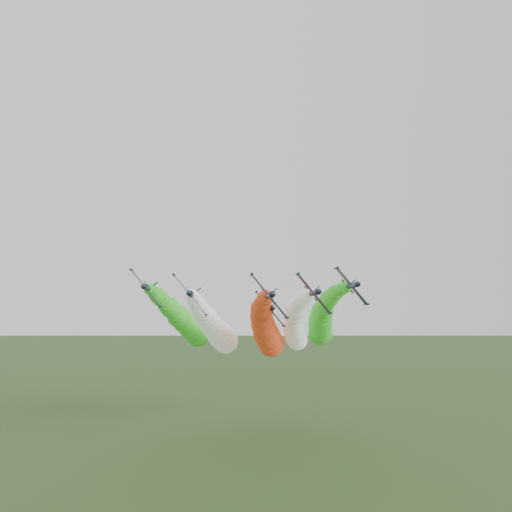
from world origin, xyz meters
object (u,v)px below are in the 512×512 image
object	(u,v)px
jet_trail	(268,335)
jet_inner_left	(216,329)
jet_lead	(266,331)
jet_inner_right	(296,326)
jet_outer_right	(322,321)
jet_outer_left	(185,322)

from	to	relation	value
jet_trail	jet_inner_left	bearing A→B (deg)	-135.30
jet_lead	jet_inner_right	world-z (taller)	jet_inner_right
jet_lead	jet_trail	distance (m)	24.55
jet_inner_right	jet_outer_right	bearing A→B (deg)	40.98
jet_trail	jet_lead	bearing A→B (deg)	-96.69
jet_lead	jet_outer_right	bearing A→B (deg)	38.61
jet_inner_right	jet_outer_left	world-z (taller)	jet_outer_left
jet_outer_right	jet_trail	distance (m)	18.62
jet_lead	jet_inner_right	xyz separation A→B (m)	(8.80, 6.39, 1.12)
jet_inner_right	jet_outer_right	xyz separation A→B (m)	(9.11, 7.91, 1.42)
jet_inner_right	jet_outer_left	distance (m)	32.94
jet_inner_right	jet_outer_right	distance (m)	12.15
jet_lead	jet_inner_left	distance (m)	15.67
jet_outer_left	jet_outer_right	distance (m)	40.38
jet_inner_left	jet_trail	bearing A→B (deg)	44.70
jet_inner_left	jet_inner_right	size ratio (longest dim) A/B	1.01
jet_lead	jet_outer_right	world-z (taller)	jet_outer_right
jet_lead	jet_inner_right	distance (m)	10.93
jet_lead	jet_inner_left	xyz separation A→B (m)	(-13.22, 8.41, 0.26)
jet_inner_left	jet_inner_right	world-z (taller)	jet_inner_right
jet_inner_left	jet_outer_right	size ratio (longest dim) A/B	1.00
jet_lead	jet_inner_left	world-z (taller)	jet_inner_left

